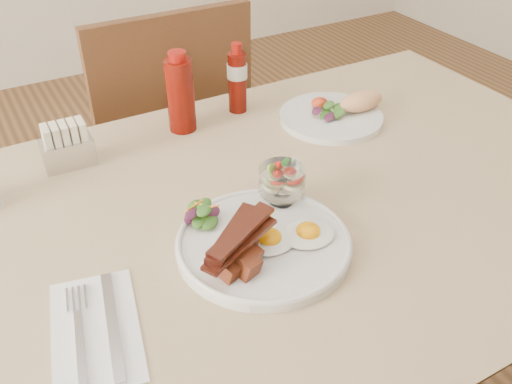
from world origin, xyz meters
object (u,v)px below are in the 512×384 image
object	(u,v)px
main_plate	(263,244)
ketchup_bottle	(180,94)
sugar_caddy	(67,147)
fruit_cup	(282,180)
hot_sauce_bottle	(237,79)
chair_far	(165,143)
table	(291,237)
second_plate	(338,112)

from	to	relation	value
main_plate	ketchup_bottle	world-z (taller)	ketchup_bottle
sugar_caddy	fruit_cup	bearing A→B (deg)	-46.87
fruit_cup	hot_sauce_bottle	bearing A→B (deg)	73.58
chair_far	main_plate	world-z (taller)	chair_far
fruit_cup	table	bearing A→B (deg)	24.98
hot_sauce_bottle	chair_far	bearing A→B (deg)	103.42
chair_far	second_plate	world-z (taller)	chair_far
main_plate	second_plate	xyz separation A→B (m)	(0.36, 0.30, 0.01)
chair_far	second_plate	bearing A→B (deg)	-61.33
main_plate	fruit_cup	world-z (taller)	fruit_cup
main_plate	second_plate	distance (m)	0.47
table	second_plate	xyz separation A→B (m)	(0.25, 0.21, 0.10)
second_plate	ketchup_bottle	size ratio (longest dim) A/B	1.42
main_plate	ketchup_bottle	size ratio (longest dim) A/B	1.61
table	second_plate	size ratio (longest dim) A/B	5.41
table	fruit_cup	distance (m)	0.15
main_plate	hot_sauce_bottle	distance (m)	0.49
fruit_cup	sugar_caddy	distance (m)	0.43
sugar_caddy	main_plate	bearing A→B (deg)	-60.96
ketchup_bottle	sugar_caddy	distance (m)	0.25
table	chair_far	size ratio (longest dim) A/B	1.43
chair_far	second_plate	distance (m)	0.57
chair_far	ketchup_bottle	size ratio (longest dim) A/B	5.36
second_plate	sugar_caddy	distance (m)	0.58
table	second_plate	bearing A→B (deg)	39.67
table	ketchup_bottle	size ratio (longest dim) A/B	7.66
sugar_caddy	table	bearing A→B (deg)	-42.27
table	sugar_caddy	bearing A→B (deg)	135.81
chair_far	hot_sauce_bottle	xyz separation A→B (m)	(0.07, -0.31, 0.30)
fruit_cup	ketchup_bottle	xyz separation A→B (m)	(-0.03, 0.35, 0.02)
table	ketchup_bottle	xyz separation A→B (m)	(-0.07, 0.33, 0.17)
table	main_plate	size ratio (longest dim) A/B	4.75
fruit_cup	main_plate	bearing A→B (deg)	-136.14
chair_far	ketchup_bottle	bearing A→B (deg)	-101.67
chair_far	main_plate	bearing A→B (deg)	-98.46
main_plate	sugar_caddy	world-z (taller)	sugar_caddy
second_plate	hot_sauce_bottle	distance (m)	0.23
table	main_plate	distance (m)	0.17
chair_far	ketchup_bottle	xyz separation A→B (m)	(-0.07, -0.33, 0.31)
chair_far	sugar_caddy	distance (m)	0.55
table	main_plate	xyz separation A→B (m)	(-0.11, -0.09, 0.10)
table	main_plate	world-z (taller)	main_plate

